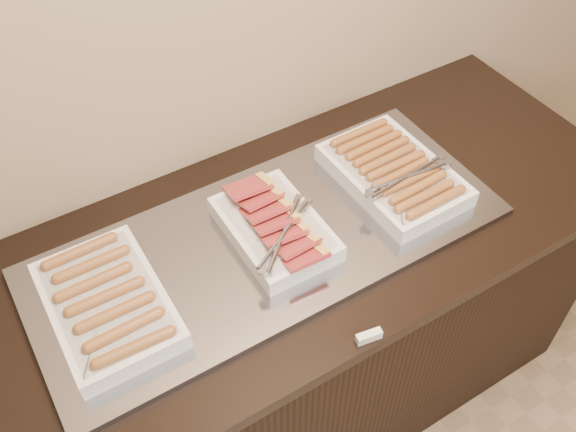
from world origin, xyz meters
The scene contains 6 objects.
counter centered at (0.00, 2.13, 0.45)m, with size 2.06×0.76×0.90m.
warming_tray centered at (0.00, 2.13, 0.91)m, with size 1.20×0.50×0.02m, color #8E909B.
dish_left centered at (-0.42, 2.13, 0.95)m, with size 0.25×0.37×0.07m.
dish_center centered at (0.02, 2.13, 0.95)m, with size 0.25×0.34×0.09m.
dish_right centered at (0.39, 2.13, 0.95)m, with size 0.27×0.39×0.08m.
label_holder centered at (0.05, 1.77, 0.91)m, with size 0.06×0.02×0.02m, color silver.
Camera 1 is at (-0.51, 1.21, 2.14)m, focal length 40.00 mm.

